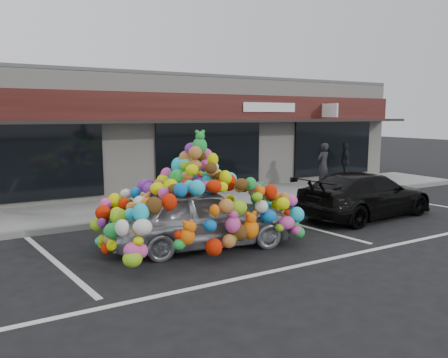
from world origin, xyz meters
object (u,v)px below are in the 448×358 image
pedestrian_a (323,165)px  toy_car (201,209)px  pedestrian_c (345,161)px  black_sedan (365,195)px

pedestrian_a → toy_car: bearing=20.6°
toy_car → pedestrian_c: 10.57m
black_sedan → pedestrian_a: 4.34m
pedestrian_c → pedestrian_a: bearing=-29.7°
pedestrian_a → pedestrian_c: (2.09, 0.96, -0.05)m
pedestrian_a → black_sedan: bearing=54.4°
black_sedan → pedestrian_a: pedestrian_a is taller
black_sedan → pedestrian_a: (1.94, 3.87, 0.35)m
toy_car → pedestrian_a: toy_car is taller
black_sedan → toy_car: bearing=88.0°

